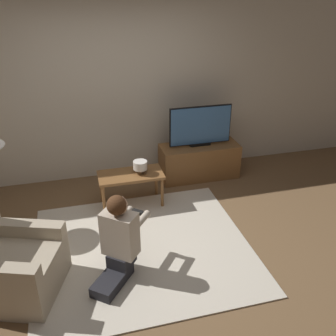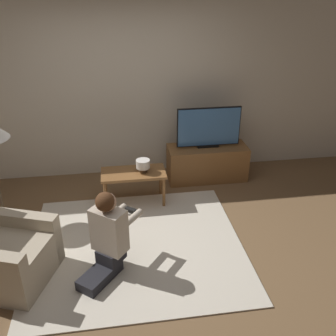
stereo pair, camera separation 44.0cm
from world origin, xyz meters
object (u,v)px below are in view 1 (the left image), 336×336
at_px(table_lamp, 140,166).
at_px(tv, 200,126).
at_px(coffee_table, 131,178).
at_px(armchair, 8,266).
at_px(person_kneeling, 119,238).

bearing_deg(table_lamp, tv, 28.59).
bearing_deg(coffee_table, armchair, -138.11).
bearing_deg(tv, table_lamp, -151.41).
bearing_deg(table_lamp, armchair, -140.98).
bearing_deg(coffee_table, tv, 25.15).
xyz_separation_m(coffee_table, table_lamp, (0.13, -0.01, 0.16)).
bearing_deg(armchair, tv, -35.05).
xyz_separation_m(coffee_table, armchair, (-1.38, -1.24, -0.10)).
bearing_deg(tv, armchair, -144.82).
distance_m(tv, table_lamp, 1.16).
height_order(armchair, person_kneeling, armchair).
distance_m(coffee_table, armchair, 1.85).
xyz_separation_m(armchair, table_lamp, (1.51, 1.22, 0.26)).
relative_size(person_kneeling, table_lamp, 5.08).
xyz_separation_m(tv, table_lamp, (-0.99, -0.54, -0.25)).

